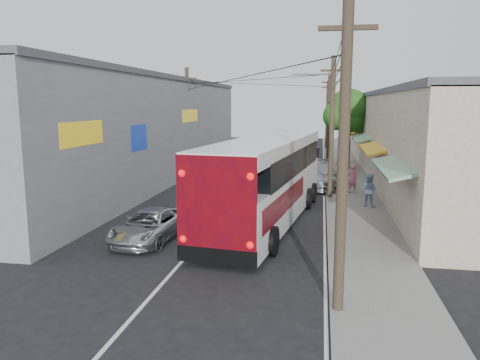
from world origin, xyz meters
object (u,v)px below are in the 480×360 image
(pedestrian_near, at_px, (352,178))
(jeepney, at_px, (150,226))
(parked_car_mid, at_px, (316,170))
(parked_car_far, at_px, (312,155))
(pedestrian_far, at_px, (369,190))
(coach_bus, at_px, (267,179))
(parked_suv, at_px, (320,175))

(pedestrian_near, bearing_deg, jeepney, 32.83)
(parked_car_mid, xyz_separation_m, parked_car_far, (-0.52, 9.39, 0.04))
(pedestrian_far, bearing_deg, coach_bus, 65.03)
(parked_suv, distance_m, pedestrian_near, 2.79)
(parked_suv, bearing_deg, parked_car_mid, 87.54)
(pedestrian_far, bearing_deg, jeepney, 67.62)
(jeepney, xyz_separation_m, pedestrian_far, (9.14, 7.37, 0.37))
(parked_car_mid, xyz_separation_m, pedestrian_near, (2.22, -5.38, 0.32))
(coach_bus, distance_m, jeepney, 5.85)
(coach_bus, bearing_deg, pedestrian_far, 43.75)
(pedestrian_far, bearing_deg, parked_car_mid, -44.24)
(parked_car_mid, xyz_separation_m, pedestrian_far, (2.83, -9.24, 0.33))
(parked_car_mid, bearing_deg, pedestrian_near, -63.22)
(parked_suv, height_order, pedestrian_near, pedestrian_near)
(parked_suv, bearing_deg, coach_bus, -111.08)
(parked_car_far, xyz_separation_m, pedestrian_far, (3.35, -18.63, 0.30))
(parked_car_far, relative_size, pedestrian_far, 2.41)
(coach_bus, xyz_separation_m, jeepney, (-4.25, -3.78, -1.39))
(parked_suv, distance_m, parked_car_mid, 3.40)
(pedestrian_near, bearing_deg, parked_car_far, -99.44)
(jeepney, xyz_separation_m, parked_car_mid, (6.31, 16.61, 0.04))
(jeepney, bearing_deg, pedestrian_far, 44.15)
(parked_car_far, height_order, pedestrian_near, pedestrian_near)
(coach_bus, relative_size, parked_car_far, 3.27)
(jeepney, bearing_deg, pedestrian_near, 58.04)
(jeepney, xyz_separation_m, parked_car_far, (5.79, 26.00, 0.08))
(jeepney, bearing_deg, coach_bus, 46.91)
(coach_bus, relative_size, jeepney, 3.10)
(parked_car_far, bearing_deg, coach_bus, -92.70)
(parked_car_mid, bearing_deg, jeepney, -106.42)
(jeepney, distance_m, parked_car_far, 26.63)
(jeepney, height_order, parked_suv, parked_suv)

